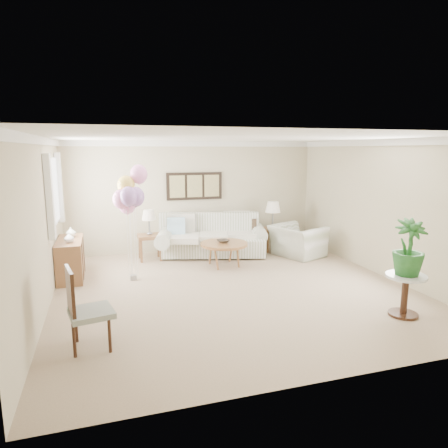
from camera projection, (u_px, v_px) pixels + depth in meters
name	position (u px, v px, depth m)	size (l,w,h in m)	color
ground_plane	(233.00, 289.00, 7.02)	(6.00, 6.00, 0.00)	tan
room_shell	(226.00, 196.00, 6.77)	(6.04, 6.04, 2.60)	#BCAE8C
wall_art_triptych	(195.00, 186.00, 9.52)	(1.35, 0.06, 0.65)	black
sofa	(213.00, 239.00, 9.23)	(2.81, 1.54, 0.95)	silver
end_table_left	(150.00, 239.00, 8.78)	(0.52, 0.47, 0.57)	brown
end_table_right	(272.00, 232.00, 9.64)	(0.50, 0.46, 0.55)	brown
lamp_left	(149.00, 216.00, 8.69)	(0.31, 0.31, 0.55)	gray
lamp_right	(273.00, 208.00, 9.53)	(0.36, 0.36, 0.64)	gray
coffee_table	(224.00, 245.00, 8.31)	(0.98, 0.98, 0.50)	olive
decor_bowl	(223.00, 241.00, 8.32)	(0.25, 0.25, 0.06)	#302820
armchair	(297.00, 241.00, 9.12)	(1.08, 0.94, 0.70)	silver
side_table	(405.00, 285.00, 5.80)	(0.57, 0.57, 0.62)	silver
potted_plant	(409.00, 247.00, 5.70)	(0.46, 0.46, 0.82)	#1C551E
accent_chair	(84.00, 307.00, 4.83)	(0.59, 0.59, 1.02)	gray
credenza	(71.00, 259.00, 7.57)	(0.46, 1.20, 0.74)	brown
vase_white	(69.00, 238.00, 7.25)	(0.18, 0.18, 0.18)	silver
vase_sage	(71.00, 232.00, 7.71)	(0.19, 0.19, 0.19)	silver
balloon_cluster	(130.00, 193.00, 7.20)	(0.65, 0.59, 2.14)	gray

